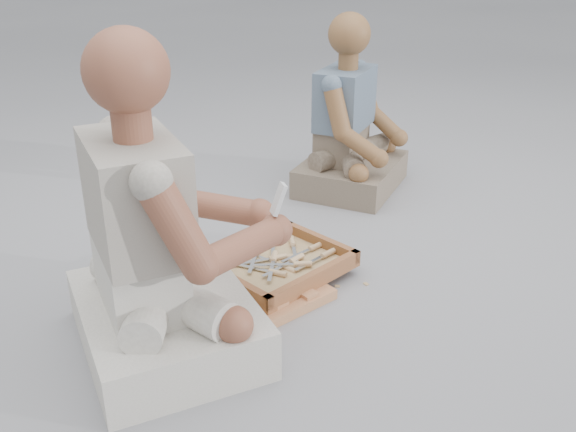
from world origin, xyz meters
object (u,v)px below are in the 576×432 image
tool_tray (279,265)px  craftsman (158,251)px  carved_panel (244,300)px  companion (350,133)px

tool_tray → craftsman: (-0.52, -0.19, 0.28)m
carved_panel → craftsman: size_ratio=0.56×
craftsman → companion: 1.54m
tool_tray → carved_panel: bearing=-153.4°
craftsman → tool_tray: bearing=114.1°
carved_panel → tool_tray: 0.23m
tool_tray → craftsman: size_ratio=0.57×
carved_panel → companion: companion is taller
tool_tray → companion: companion is taller
tool_tray → craftsman: bearing=-159.9°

